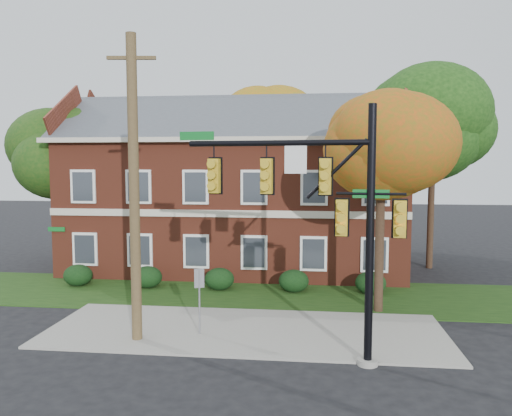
# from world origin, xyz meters

# --- Properties ---
(ground) EXTENTS (120.00, 120.00, 0.00)m
(ground) POSITION_xyz_m (0.00, 0.00, 0.00)
(ground) COLOR black
(ground) RESTS_ON ground
(sidewalk) EXTENTS (14.00, 5.00, 0.08)m
(sidewalk) POSITION_xyz_m (0.00, 1.00, 0.04)
(sidewalk) COLOR gray
(sidewalk) RESTS_ON ground
(grass_strip) EXTENTS (30.00, 6.00, 0.04)m
(grass_strip) POSITION_xyz_m (0.00, 6.00, 0.02)
(grass_strip) COLOR #193811
(grass_strip) RESTS_ON ground
(apartment_building) EXTENTS (18.80, 8.80, 9.74)m
(apartment_building) POSITION_xyz_m (-2.00, 11.95, 4.99)
(apartment_building) COLOR maroon
(apartment_building) RESTS_ON ground
(hedge_far_left) EXTENTS (1.40, 1.26, 1.05)m
(hedge_far_left) POSITION_xyz_m (-9.00, 6.70, 0.53)
(hedge_far_left) COLOR black
(hedge_far_left) RESTS_ON ground
(hedge_left) EXTENTS (1.40, 1.26, 1.05)m
(hedge_left) POSITION_xyz_m (-5.50, 6.70, 0.53)
(hedge_left) COLOR black
(hedge_left) RESTS_ON ground
(hedge_center) EXTENTS (1.40, 1.26, 1.05)m
(hedge_center) POSITION_xyz_m (-2.00, 6.70, 0.53)
(hedge_center) COLOR black
(hedge_center) RESTS_ON ground
(hedge_right) EXTENTS (1.40, 1.26, 1.05)m
(hedge_right) POSITION_xyz_m (1.50, 6.70, 0.53)
(hedge_right) COLOR black
(hedge_right) RESTS_ON ground
(hedge_far_right) EXTENTS (1.40, 1.26, 1.05)m
(hedge_far_right) POSITION_xyz_m (5.00, 6.70, 0.53)
(hedge_far_right) COLOR black
(hedge_far_right) RESTS_ON ground
(tree_near_right) EXTENTS (4.50, 4.25, 8.58)m
(tree_near_right) POSITION_xyz_m (5.22, 3.87, 6.67)
(tree_near_right) COLOR black
(tree_near_right) RESTS_ON ground
(tree_left_rear) EXTENTS (5.40, 5.10, 8.88)m
(tree_left_rear) POSITION_xyz_m (-11.73, 10.84, 6.68)
(tree_left_rear) COLOR black
(tree_left_rear) RESTS_ON ground
(tree_right_rear) EXTENTS (6.30, 5.95, 10.62)m
(tree_right_rear) POSITION_xyz_m (9.31, 12.81, 8.12)
(tree_right_rear) COLOR black
(tree_right_rear) RESTS_ON ground
(tree_far_rear) EXTENTS (6.84, 6.46, 11.52)m
(tree_far_rear) POSITION_xyz_m (-0.66, 19.79, 8.84)
(tree_far_rear) COLOR black
(tree_far_rear) RESTS_ON ground
(traffic_signal) EXTENTS (6.82, 0.97, 7.64)m
(traffic_signal) POSITION_xyz_m (2.64, -1.36, 4.74)
(traffic_signal) COLOR gray
(traffic_signal) RESTS_ON ground
(utility_pole) EXTENTS (1.57, 0.37, 10.10)m
(utility_pole) POSITION_xyz_m (-3.47, -0.33, 5.12)
(utility_pole) COLOR #503F25
(utility_pole) RESTS_ON ground
(sign_post) EXTENTS (0.33, 0.16, 2.36)m
(sign_post) POSITION_xyz_m (-1.50, 0.40, 1.60)
(sign_post) COLOR slate
(sign_post) RESTS_ON ground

